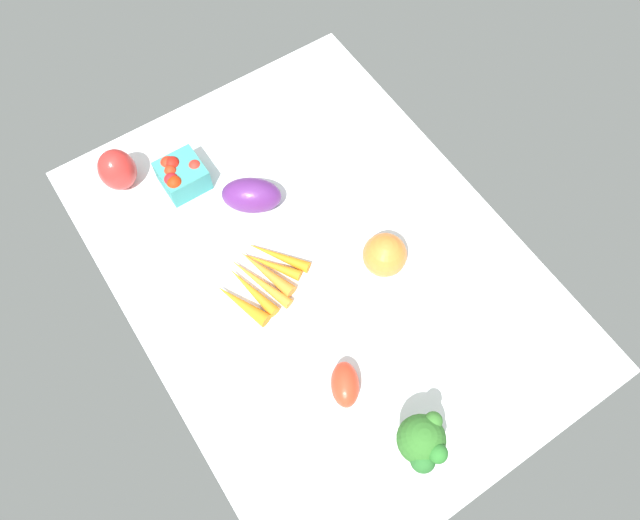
% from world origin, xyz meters
% --- Properties ---
extents(tablecloth, '(1.04, 0.76, 0.02)m').
position_xyz_m(tablecloth, '(0.00, 0.00, 0.01)').
color(tablecloth, white).
rests_on(tablecloth, ground).
extents(carrot_bunch, '(0.18, 0.20, 0.03)m').
position_xyz_m(carrot_bunch, '(-0.03, -0.12, 0.03)').
color(carrot_bunch, orange).
rests_on(carrot_bunch, tablecloth).
extents(roma_tomato, '(0.10, 0.09, 0.05)m').
position_xyz_m(roma_tomato, '(0.24, -0.10, 0.05)').
color(roma_tomato, red).
rests_on(roma_tomato, tablecloth).
extents(heirloom_tomato_orange, '(0.09, 0.09, 0.09)m').
position_xyz_m(heirloom_tomato_orange, '(0.07, 0.11, 0.06)').
color(heirloom_tomato_orange, orange).
rests_on(heirloom_tomato_orange, tablecloth).
extents(broccoli_head, '(0.09, 0.09, 0.12)m').
position_xyz_m(broccoli_head, '(0.40, -0.06, 0.09)').
color(broccoli_head, '#A4C37E').
rests_on(broccoli_head, tablecloth).
extents(bell_pepper_red, '(0.10, 0.10, 0.10)m').
position_xyz_m(bell_pepper_red, '(-0.40, -0.25, 0.07)').
color(bell_pepper_red, red).
rests_on(bell_pepper_red, tablecloth).
extents(eggplant, '(0.13, 0.14, 0.07)m').
position_xyz_m(eggplant, '(-0.20, -0.04, 0.06)').
color(eggplant, '#5B2573').
rests_on(eggplant, tablecloth).
extents(berry_basket, '(0.09, 0.09, 0.07)m').
position_xyz_m(berry_basket, '(-0.33, -0.14, 0.06)').
color(berry_basket, teal).
rests_on(berry_basket, tablecloth).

